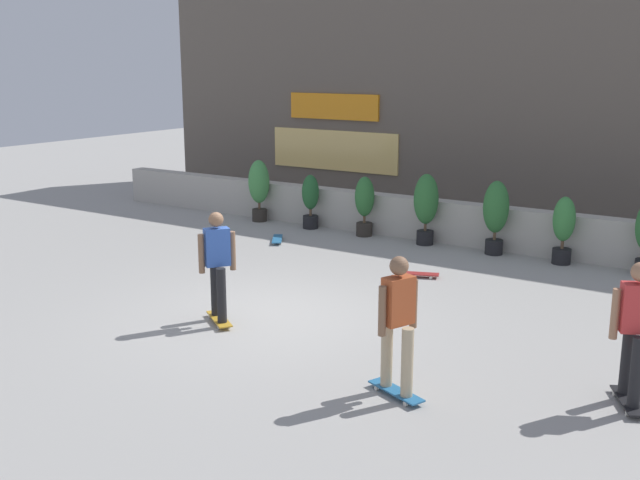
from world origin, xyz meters
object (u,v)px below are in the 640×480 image
potted_plant_5 (564,227)px  skateboard_near_camera (417,274)px  potted_plant_1 (310,199)px  skater_by_wall_right (398,320)px  skater_by_wall_left (636,328)px  potted_plant_3 (426,204)px  skater_far_left (217,262)px  potted_plant_2 (365,203)px  skateboard_aside (277,239)px  potted_plant_4 (496,212)px  potted_plant_0 (259,186)px

potted_plant_5 → skateboard_near_camera: bearing=-129.3°
potted_plant_1 → skateboard_near_camera: (3.89, -2.37, -0.63)m
skater_by_wall_right → skater_by_wall_left: bearing=27.4°
potted_plant_3 → skater_far_left: (-0.45, -6.21, 0.06)m
potted_plant_2 → skateboard_near_camera: 3.47m
potted_plant_1 → skateboard_aside: bearing=-84.6°
skater_by_wall_right → skater_far_left: same height
potted_plant_5 → skater_by_wall_left: 6.30m
potted_plant_4 → potted_plant_1: bearing=180.0°
potted_plant_3 → skateboard_aside: (-2.79, -1.52, -0.82)m
skater_by_wall_left → skater_far_left: size_ratio=1.00×
skateboard_near_camera → skater_by_wall_right: bearing=-66.9°
skateboard_near_camera → skateboard_aside: same height
potted_plant_4 → skater_by_wall_right: skater_by_wall_right is taller
potted_plant_0 → skater_by_wall_right: bearing=-43.6°
potted_plant_0 → potted_plant_4: 5.97m
skater_far_left → skateboard_near_camera: skater_far_left is taller
potted_plant_2 → potted_plant_4: potted_plant_4 is taller
potted_plant_3 → potted_plant_0: bearing=180.0°
potted_plant_1 → potted_plant_3: 2.94m
potted_plant_1 → skater_far_left: 6.69m
skater_by_wall_left → skater_by_wall_right: 2.63m
potted_plant_1 → potted_plant_5: bearing=-0.0°
potted_plant_3 → potted_plant_5: (2.89, 0.00, -0.15)m
potted_plant_0 → skater_far_left: skater_far_left is taller
potted_plant_0 → potted_plant_3: bearing=0.0°
potted_plant_0 → potted_plant_3: size_ratio=0.99×
skater_by_wall_left → potted_plant_3: bearing=132.2°
skater_by_wall_right → skater_far_left: bearing=166.4°
potted_plant_3 → potted_plant_4: (1.53, 0.00, -0.01)m
potted_plant_1 → skater_by_wall_right: 9.17m
skateboard_aside → potted_plant_0: bearing=137.3°
potted_plant_1 → skater_far_left: size_ratio=0.74×
skater_by_wall_left → skater_far_left: bearing=-176.1°
skater_far_left → potted_plant_5: bearing=61.7°
skater_by_wall_right → skateboard_near_camera: 5.15m
potted_plant_5 → potted_plant_1: bearing=180.0°
skater_far_left → skater_by_wall_right: bearing=-13.6°
potted_plant_2 → skater_by_wall_left: size_ratio=0.79×
skater_far_left → potted_plant_1: bearing=111.8°
potted_plant_0 → potted_plant_4: potted_plant_4 is taller
skateboard_near_camera → skateboard_aside: 3.84m
potted_plant_2 → skater_by_wall_right: 8.32m
potted_plant_1 → skateboard_near_camera: bearing=-31.3°
potted_plant_0 → skater_far_left: bearing=-57.3°
potted_plant_4 → skateboard_aside: (-4.32, -1.52, -0.81)m
potted_plant_1 → skater_far_left: skater_far_left is taller
potted_plant_1 → skater_by_wall_right: bearing=-50.1°
potted_plant_3 → potted_plant_5: 2.90m
potted_plant_5 → skater_far_left: skater_far_left is taller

